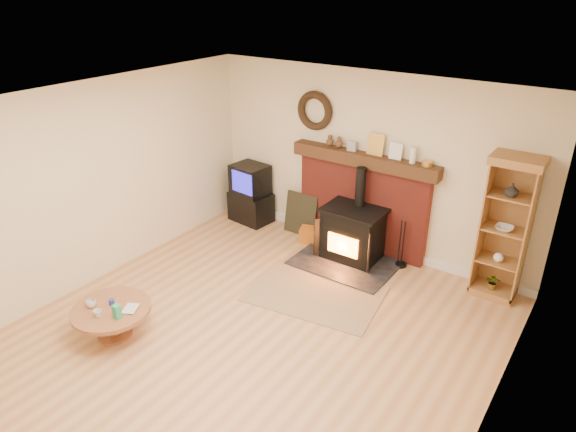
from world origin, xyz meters
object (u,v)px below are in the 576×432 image
Objects in this scene: tv_unit at (251,195)px; coffee_table at (111,313)px; wood_stove at (352,235)px; curio_cabinet at (505,228)px.

coffee_table is at bearing -79.39° from tv_unit.
coffee_table is (-1.37, -3.07, -0.08)m from wood_stove.
wood_stove is 0.75× the size of curio_cabinet.
tv_unit is 1.11× the size of coffee_table.
tv_unit is at bearing -178.75° from curio_cabinet.
coffee_table is at bearing -114.04° from wood_stove.
coffee_table is (0.61, -3.26, -0.16)m from tv_unit.
tv_unit is at bearing 100.61° from coffee_table.
tv_unit is at bearing 174.48° from wood_stove.
tv_unit is 3.32m from coffee_table.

